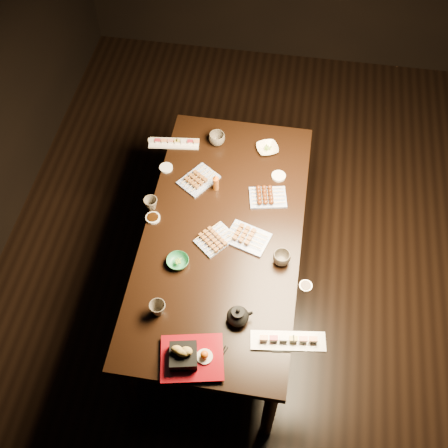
{
  "coord_description": "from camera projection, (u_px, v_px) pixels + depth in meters",
  "views": [
    {
      "loc": [
        -0.09,
        -1.87,
        3.4
      ],
      "look_at": [
        -0.38,
        -0.05,
        0.77
      ],
      "focal_mm": 45.0,
      "sensor_mm": 36.0,
      "label": 1
    }
  ],
  "objects": [
    {
      "name": "sushi_platter_near",
      "position": [
        288.0,
        340.0,
        2.81
      ],
      "size": [
        0.39,
        0.15,
        0.05
      ],
      "primitive_type": null,
      "rotation": [
        0.0,
        0.0,
        0.13
      ],
      "color": "white",
      "rests_on": "dining_table"
    },
    {
      "name": "tsukune_plate",
      "position": [
        268.0,
        195.0,
        3.33
      ],
      "size": [
        0.24,
        0.2,
        0.06
      ],
      "primitive_type": null,
      "rotation": [
        0.0,
        0.0,
        0.2
      ],
      "color": "#828EB6",
      "rests_on": "dining_table"
    },
    {
      "name": "sauce_dish_nw",
      "position": [
        166.0,
        168.0,
        3.48
      ],
      "size": [
        0.11,
        0.11,
        0.01
      ],
      "primitive_type": "cylinder",
      "rotation": [
        0.0,
        0.0,
        0.53
      ],
      "color": "white",
      "rests_on": "dining_table"
    },
    {
      "name": "sauce_dish_east",
      "position": [
        279.0,
        176.0,
        3.44
      ],
      "size": [
        0.12,
        0.12,
        0.02
      ],
      "primitive_type": "cylinder",
      "rotation": [
        0.0,
        0.0,
        0.47
      ],
      "color": "white",
      "rests_on": "dining_table"
    },
    {
      "name": "yakitori_plate_left",
      "position": [
        198.0,
        178.0,
        3.4
      ],
      "size": [
        0.26,
        0.28,
        0.06
      ],
      "primitive_type": null,
      "rotation": [
        0.0,
        0.0,
        0.96
      ],
      "color": "#828EB6",
      "rests_on": "dining_table"
    },
    {
      "name": "ground",
      "position": [
        280.0,
        290.0,
        3.84
      ],
      "size": [
        5.0,
        5.0,
        0.0
      ],
      "primitive_type": "plane",
      "color": "black",
      "rests_on": "ground"
    },
    {
      "name": "condiment_bottle",
      "position": [
        216.0,
        182.0,
        3.34
      ],
      "size": [
        0.05,
        0.05,
        0.12
      ],
      "primitive_type": "cylinder",
      "rotation": [
        0.0,
        0.0,
        0.25
      ],
      "color": "brown",
      "rests_on": "dining_table"
    },
    {
      "name": "yakitori_plate_center",
      "position": [
        215.0,
        238.0,
        3.15
      ],
      "size": [
        0.25,
        0.26,
        0.05
      ],
      "primitive_type": null,
      "rotation": [
        0.0,
        0.0,
        0.87
      ],
      "color": "#828EB6",
      "rests_on": "dining_table"
    },
    {
      "name": "sauce_dish_west",
      "position": [
        153.0,
        218.0,
        3.26
      ],
      "size": [
        0.1,
        0.1,
        0.01
      ],
      "primitive_type": "cylinder",
      "rotation": [
        0.0,
        0.0,
        -0.14
      ],
      "color": "white",
      "rests_on": "dining_table"
    },
    {
      "name": "dining_table",
      "position": [
        223.0,
        267.0,
        3.51
      ],
      "size": [
        1.36,
        1.98,
        0.75
      ],
      "primitive_type": "cube",
      "rotation": [
        0.0,
        0.0,
        0.28
      ],
      "color": "black",
      "rests_on": "ground"
    },
    {
      "name": "edamame_bowl_green",
      "position": [
        178.0,
        262.0,
        3.07
      ],
      "size": [
        0.17,
        0.17,
        0.04
      ],
      "primitive_type": "imported",
      "rotation": [
        0.0,
        0.0,
        0.57
      ],
      "color": "#297F4F",
      "rests_on": "dining_table"
    },
    {
      "name": "teacup_near_left",
      "position": [
        158.0,
        309.0,
        2.89
      ],
      "size": [
        0.09,
        0.09,
        0.08
      ],
      "primitive_type": "imported",
      "rotation": [
        0.0,
        0.0,
        -0.07
      ],
      "color": "#524A3F",
      "rests_on": "dining_table"
    },
    {
      "name": "chopsticks_se",
      "position": [
        296.0,
        350.0,
        2.79
      ],
      "size": [
        0.24,
        0.06,
        0.01
      ],
      "primitive_type": null,
      "rotation": [
        0.0,
        0.0,
        0.16
      ],
      "color": "black",
      "rests_on": "dining_table"
    },
    {
      "name": "teacup_far_left",
      "position": [
        151.0,
        204.0,
        3.28
      ],
      "size": [
        0.11,
        0.11,
        0.08
      ],
      "primitive_type": "imported",
      "rotation": [
        0.0,
        0.0,
        0.68
      ],
      "color": "#524A3F",
      "rests_on": "dining_table"
    },
    {
      "name": "sauce_dish_se",
      "position": [
        306.0,
        286.0,
        3.0
      ],
      "size": [
        0.08,
        0.08,
        0.01
      ],
      "primitive_type": "cylinder",
      "rotation": [
        0.0,
        0.0,
        -0.14
      ],
      "color": "white",
      "rests_on": "dining_table"
    },
    {
      "name": "teacup_mid_right",
      "position": [
        282.0,
        258.0,
        3.06
      ],
      "size": [
        0.12,
        0.12,
        0.08
      ],
      "primitive_type": "imported",
      "rotation": [
        0.0,
        0.0,
        0.27
      ],
      "color": "#524A3F",
      "rests_on": "dining_table"
    },
    {
      "name": "teacup_far_right",
      "position": [
        217.0,
        139.0,
        3.57
      ],
      "size": [
        0.12,
        0.12,
        0.08
      ],
      "primitive_type": "imported",
      "rotation": [
        0.0,
        0.0,
        0.14
      ],
      "color": "#524A3F",
      "rests_on": "dining_table"
    },
    {
      "name": "teapot",
      "position": [
        238.0,
        315.0,
        2.85
      ],
      "size": [
        0.17,
        0.17,
        0.12
      ],
      "primitive_type": null,
      "rotation": [
        0.0,
        0.0,
        0.32
      ],
      "color": "black",
      "rests_on": "dining_table"
    },
    {
      "name": "sushi_platter_far",
      "position": [
        174.0,
        142.0,
        3.59
      ],
      "size": [
        0.33,
        0.13,
        0.04
      ],
      "primitive_type": null,
      "rotation": [
        0.0,
        0.0,
        3.26
      ],
      "color": "white",
      "rests_on": "dining_table"
    },
    {
      "name": "tempura_tray",
      "position": [
        192.0,
        355.0,
        2.72
      ],
      "size": [
        0.35,
        0.3,
        0.11
      ],
      "primitive_type": null,
      "rotation": [
        0.0,
        0.0,
        0.2
      ],
      "color": "black",
      "rests_on": "dining_table"
    },
    {
      "name": "chopsticks_near",
      "position": [
        215.0,
        365.0,
        2.75
      ],
      "size": [
        0.1,
        0.21,
        0.01
      ],
      "primitive_type": null,
      "rotation": [
        0.0,
        0.0,
        1.19
      ],
      "color": "black",
      "rests_on": "dining_table"
    },
    {
      "name": "edamame_bowl_cream",
      "position": [
        267.0,
        149.0,
        3.56
      ],
      "size": [
        0.18,
        0.18,
        0.03
      ],
      "primitive_type": "imported",
      "rotation": [
        0.0,
        0.0,
        0.41
      ],
      "color": "#FDEBCF",
      "rests_on": "dining_table"
    },
    {
      "name": "yakitori_plate_right",
      "position": [
        248.0,
        236.0,
        3.16
      ],
      "size": [
        0.27,
        0.23,
        0.06
      ],
      "primitive_type": null,
      "rotation": [
        0.0,
        0.0,
        -0.31
      ],
      "color": "#828EB6",
      "rests_on": "dining_table"
    }
  ]
}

